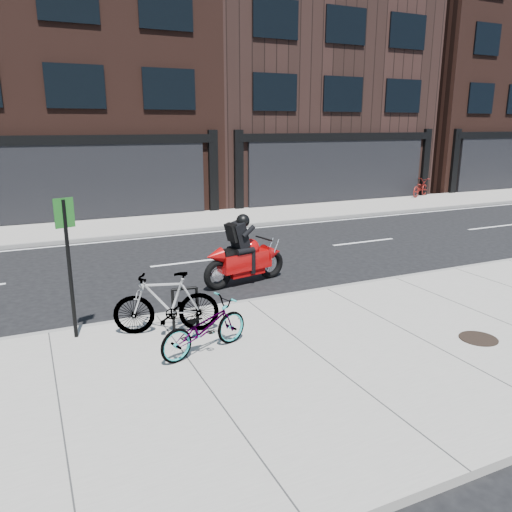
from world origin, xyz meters
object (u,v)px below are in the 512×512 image
bicycle_front (204,327)px  bicycle_far (420,188)px  bike_rack (185,305)px  sign_post (68,256)px  manhole_cover (478,339)px  bicycle_rear (166,303)px  motorcycle (248,255)px

bicycle_front → bicycle_far: bicycle_far is taller
bike_rack → sign_post: sign_post is taller
bike_rack → manhole_cover: size_ratio=1.26×
bicycle_rear → motorcycle: bearing=149.4°
sign_post → bicycle_rear: bearing=-34.7°
bike_rack → motorcycle: bearing=46.4°
bike_rack → sign_post: size_ratio=0.33×
bike_rack → motorcycle: (2.38, 2.49, 0.10)m
bike_rack → bicycle_far: bearing=35.9°
bicycle_rear → manhole_cover: bicycle_rear is taller
bike_rack → bicycle_far: 20.34m
bicycle_rear → sign_post: bearing=-90.3°
bicycle_far → bike_rack: bearing=99.4°
bicycle_far → sign_post: bearing=95.4°
motorcycle → bicycle_rear: bearing=-149.6°
motorcycle → manhole_cover: 5.56m
bicycle_front → bicycle_rear: 1.13m
bike_rack → motorcycle: 3.44m
bicycle_far → motorcycle: bearing=97.3°
bicycle_rear → motorcycle: (2.71, 2.46, 0.02)m
motorcycle → manhole_cover: bearing=-78.1°
bicycle_rear → motorcycle: size_ratio=0.81×
bike_rack → bicycle_far: size_ratio=0.47×
bike_rack → motorcycle: motorcycle is taller
motorcycle → sign_post: 4.78m
motorcycle → manhole_cover: (2.22, -5.06, -0.58)m
bike_rack → bicycle_far: (16.48, 11.92, -0.02)m
manhole_cover → sign_post: 7.32m
bicycle_front → motorcycle: 4.24m
bicycle_rear → sign_post: size_ratio=0.76×
bike_rack → bicycle_rear: (-0.34, 0.03, 0.08)m
motorcycle → sign_post: sign_post is taller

